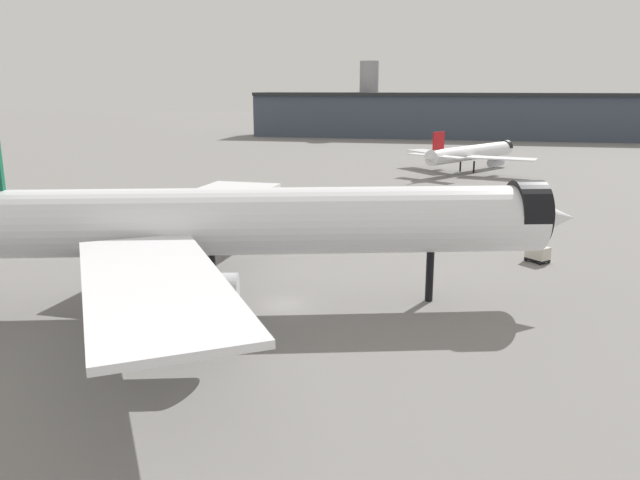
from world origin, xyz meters
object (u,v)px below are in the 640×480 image
(traffic_cone_near_nose, at_px, (241,222))
(traffic_cone_wingtip, at_px, (31,245))
(airliner_near_gate, at_px, (232,223))
(baggage_tug_wing, at_px, (19,237))
(airliner_far_taxiway, at_px, (471,153))
(baggage_cart_trailing, at_px, (538,254))

(traffic_cone_near_nose, distance_m, traffic_cone_wingtip, 27.65)
(airliner_near_gate, height_order, traffic_cone_near_nose, airliner_near_gate)
(baggage_tug_wing, height_order, traffic_cone_wingtip, baggage_tug_wing)
(airliner_far_taxiway, bearing_deg, baggage_cart_trailing, -143.08)
(traffic_cone_wingtip, bearing_deg, airliner_near_gate, -27.55)
(airliner_far_taxiway, bearing_deg, traffic_cone_wingtip, 179.83)
(baggage_cart_trailing, xyz_separation_m, traffic_cone_wingtip, (-60.10, -2.94, -0.66))
(airliner_near_gate, bearing_deg, baggage_tug_wing, 140.11)
(airliner_near_gate, distance_m, traffic_cone_wingtip, 35.12)
(baggage_cart_trailing, relative_size, traffic_cone_near_nose, 3.82)
(airliner_far_taxiway, xyz_separation_m, traffic_cone_near_nose, (-37.04, -63.43, -3.97))
(baggage_tug_wing, relative_size, baggage_cart_trailing, 1.20)
(airliner_near_gate, height_order, baggage_cart_trailing, airliner_near_gate)
(airliner_far_taxiway, height_order, traffic_cone_wingtip, airliner_far_taxiway)
(airliner_near_gate, relative_size, traffic_cone_near_nose, 81.46)
(baggage_cart_trailing, bearing_deg, traffic_cone_near_nose, -152.61)
(baggage_cart_trailing, xyz_separation_m, traffic_cone_near_nose, (-38.45, 14.27, -0.60))
(airliner_far_taxiway, distance_m, traffic_cone_wingtip, 99.81)
(airliner_near_gate, height_order, baggage_tug_wing, airliner_near_gate)
(airliner_far_taxiway, xyz_separation_m, baggage_tug_wing, (-61.19, -79.08, -3.37))
(baggage_cart_trailing, distance_m, traffic_cone_near_nose, 41.01)
(baggage_tug_wing, relative_size, traffic_cone_wingtip, 5.42)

